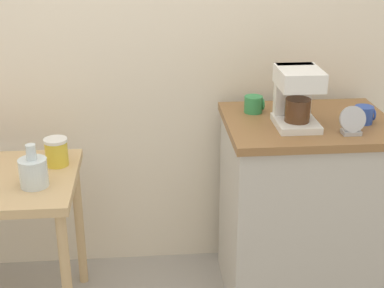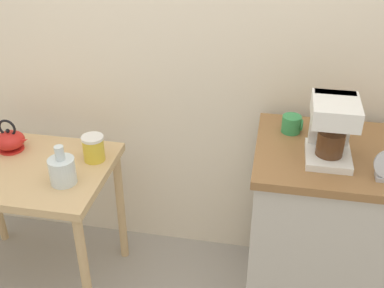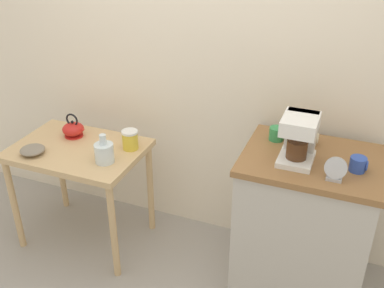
{
  "view_description": "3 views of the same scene",
  "coord_description": "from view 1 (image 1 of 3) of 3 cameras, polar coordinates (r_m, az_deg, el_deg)",
  "views": [
    {
      "loc": [
        0.07,
        -2.28,
        1.79
      ],
      "look_at": [
        0.26,
        -0.04,
        0.86
      ],
      "focal_mm": 52.61,
      "sensor_mm": 36.0,
      "label": 1
    },
    {
      "loc": [
        0.48,
        -1.74,
        1.95
      ],
      "look_at": [
        0.15,
        -0.01,
        0.92
      ],
      "focal_mm": 44.54,
      "sensor_mm": 36.0,
      "label": 2
    },
    {
      "loc": [
        0.97,
        -2.16,
        2.15
      ],
      "look_at": [
        0.12,
        -0.0,
        0.89
      ],
      "focal_mm": 42.48,
      "sensor_mm": 36.0,
      "label": 3
    }
  ],
  "objects": [
    {
      "name": "back_wall",
      "position": [
        2.77,
        -4.3,
        14.33
      ],
      "size": [
        4.4,
        0.1,
        2.8
      ],
      "primitive_type": "cube",
      "color": "beige",
      "rests_on": "ground_plane"
    },
    {
      "name": "table_clock",
      "position": [
        2.45,
        15.94,
        2.15
      ],
      "size": [
        0.11,
        0.06,
        0.12
      ],
      "color": "#B2B5BA",
      "rests_on": "kitchen_counter"
    },
    {
      "name": "mug_small_cream",
      "position": [
        2.7,
        10.17,
        4.31
      ],
      "size": [
        0.08,
        0.08,
        0.09
      ],
      "color": "beige",
      "rests_on": "kitchen_counter"
    },
    {
      "name": "kitchen_counter",
      "position": [
        2.78,
        11.05,
        -6.53
      ],
      "size": [
        0.75,
        0.6,
        0.92
      ],
      "color": "#BCB7AD",
      "rests_on": "ground_plane"
    },
    {
      "name": "canister_enamel",
      "position": [
        2.58,
        -13.57,
        -0.78
      ],
      "size": [
        0.1,
        0.1,
        0.13
      ],
      "color": "gold",
      "rests_on": "wooden_table"
    },
    {
      "name": "mug_blue",
      "position": [
        2.61,
        17.05,
        2.85
      ],
      "size": [
        0.09,
        0.08,
        0.08
      ],
      "color": "#2D4CAD",
      "rests_on": "kitchen_counter"
    },
    {
      "name": "coffee_maker",
      "position": [
        2.48,
        10.56,
        4.98
      ],
      "size": [
        0.18,
        0.22,
        0.26
      ],
      "color": "white",
      "rests_on": "kitchen_counter"
    },
    {
      "name": "glass_carafe_vase",
      "position": [
        2.41,
        -15.78,
        -2.7
      ],
      "size": [
        0.12,
        0.12,
        0.19
      ],
      "color": "silver",
      "rests_on": "wooden_table"
    },
    {
      "name": "mug_tall_green",
      "position": [
        2.65,
        6.28,
        4.02
      ],
      "size": [
        0.09,
        0.09,
        0.08
      ],
      "color": "#338C4C",
      "rests_on": "kitchen_counter"
    }
  ]
}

